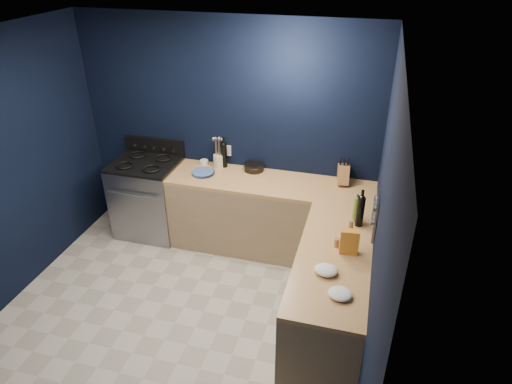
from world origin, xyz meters
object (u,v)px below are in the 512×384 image
(plate_stack, at_px, (203,173))
(crouton_bag, at_px, (349,242))
(gas_range, at_px, (149,198))
(knife_block, at_px, (343,174))
(utensil_crock, at_px, (219,161))

(plate_stack, xyz_separation_m, crouton_bag, (1.74, -1.07, 0.10))
(gas_range, distance_m, crouton_bag, 2.75)
(knife_block, xyz_separation_m, crouton_bag, (0.17, -1.27, 0.01))
(knife_block, relative_size, crouton_bag, 0.93)
(utensil_crock, height_order, knife_block, knife_block)
(gas_range, distance_m, knife_block, 2.37)
(utensil_crock, distance_m, knife_block, 1.46)
(utensil_crock, relative_size, knife_block, 0.70)
(plate_stack, xyz_separation_m, utensil_crock, (0.11, 0.23, 0.06))
(gas_range, bearing_deg, crouton_bag, -23.35)
(knife_block, bearing_deg, utensil_crock, 170.38)
(gas_range, relative_size, crouton_bag, 3.99)
(gas_range, distance_m, plate_stack, 0.87)
(gas_range, bearing_deg, plate_stack, -0.11)
(plate_stack, height_order, utensil_crock, utensil_crock)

